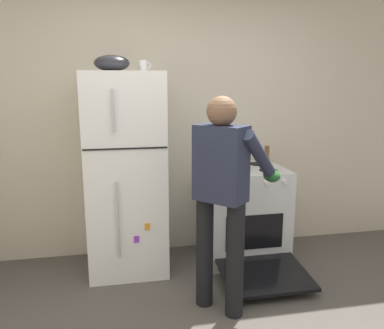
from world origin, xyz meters
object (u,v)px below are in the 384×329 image
at_px(stove_range, 244,214).
at_px(refrigerator, 126,174).
at_px(mixing_bowl, 112,63).
at_px(red_pot, 230,163).
at_px(coffee_mug, 143,66).
at_px(pepper_mill, 267,154).
at_px(person_cook, 223,186).

bearing_deg(stove_range, refrigerator, 179.10).
relative_size(refrigerator, mixing_bowl, 6.00).
relative_size(refrigerator, red_pot, 4.75).
bearing_deg(coffee_mug, pepper_mill, 6.97).
bearing_deg(stove_range, coffee_mug, 175.82).
xyz_separation_m(coffee_mug, mixing_bowl, (-0.26, -0.05, 0.02)).
relative_size(red_pot, pepper_mill, 2.28).
height_order(refrigerator, pepper_mill, refrigerator).
bearing_deg(mixing_bowl, pepper_mill, 7.65).
xyz_separation_m(stove_range, coffee_mug, (-0.93, 0.07, 1.39)).
height_order(stove_range, mixing_bowl, mixing_bowl).
relative_size(stove_range, coffee_mug, 10.79).
bearing_deg(red_pot, person_cook, -109.77).
bearing_deg(pepper_mill, person_cook, -125.81).
bearing_deg(coffee_mug, stove_range, -4.18).
distance_m(refrigerator, coffee_mug, 0.95).
height_order(stove_range, person_cook, person_cook).
xyz_separation_m(refrigerator, person_cook, (0.67, -0.82, 0.07)).
distance_m(red_pot, coffee_mug, 1.16).
distance_m(stove_range, mixing_bowl, 1.84).
xyz_separation_m(red_pot, coffee_mug, (-0.77, 0.10, 0.86)).
distance_m(person_cook, coffee_mug, 1.32).
bearing_deg(red_pot, pepper_mill, 28.52).
xyz_separation_m(stove_range, red_pot, (-0.16, -0.03, 0.52)).
relative_size(red_pot, coffee_mug, 3.34).
xyz_separation_m(stove_range, pepper_mill, (0.30, 0.22, 0.54)).
relative_size(stove_range, person_cook, 0.76).
bearing_deg(refrigerator, pepper_mill, 8.09).
height_order(stove_range, coffee_mug, coffee_mug).
relative_size(pepper_mill, mixing_bowl, 0.55).
height_order(red_pot, mixing_bowl, mixing_bowl).
height_order(red_pot, coffee_mug, coffee_mug).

